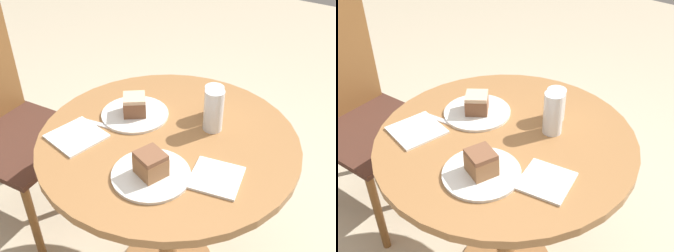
% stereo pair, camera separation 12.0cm
% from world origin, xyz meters
% --- Properties ---
extents(table, '(0.88, 0.88, 0.72)m').
position_xyz_m(table, '(0.00, 0.00, 0.57)').
color(table, '#9E6B3D').
rests_on(table, ground_plane).
extents(chair, '(0.53, 0.53, 1.01)m').
position_xyz_m(chair, '(-0.11, 0.82, 0.52)').
color(chair, brown).
rests_on(chair, ground_plane).
extents(plate_near, '(0.24, 0.24, 0.01)m').
position_xyz_m(plate_near, '(0.03, 0.17, 0.73)').
color(plate_near, silver).
rests_on(plate_near, table).
extents(plate_far, '(0.24, 0.24, 0.01)m').
position_xyz_m(plate_far, '(-0.19, -0.07, 0.73)').
color(plate_far, silver).
rests_on(plate_far, table).
extents(cake_slice_near, '(0.11, 0.11, 0.07)m').
position_xyz_m(cake_slice_near, '(0.03, 0.17, 0.77)').
color(cake_slice_near, brown).
rests_on(cake_slice_near, plate_near).
extents(cake_slice_far, '(0.10, 0.10, 0.07)m').
position_xyz_m(cake_slice_far, '(-0.19, -0.07, 0.77)').
color(cake_slice_far, '#9E6B42').
rests_on(cake_slice_far, plate_far).
extents(glass_lemonade, '(0.07, 0.07, 0.15)m').
position_xyz_m(glass_lemonade, '(0.12, -0.10, 0.79)').
color(glass_lemonade, beige).
rests_on(glass_lemonade, table).
extents(glass_water, '(0.07, 0.07, 0.12)m').
position_xyz_m(glass_water, '(0.20, -0.06, 0.78)').
color(glass_water, silver).
rests_on(glass_water, table).
extents(napkin_stack, '(0.19, 0.19, 0.01)m').
position_xyz_m(napkin_stack, '(-0.18, 0.25, 0.73)').
color(napkin_stack, white).
rests_on(napkin_stack, table).
extents(fork, '(0.05, 0.15, 0.00)m').
position_xyz_m(fork, '(-0.09, 0.25, 0.73)').
color(fork, silver).
rests_on(fork, table).
extents(napkin_side, '(0.18, 0.18, 0.01)m').
position_xyz_m(napkin_side, '(-0.09, -0.24, 0.73)').
color(napkin_side, white).
rests_on(napkin_side, table).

